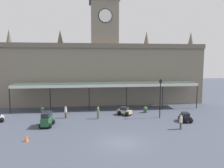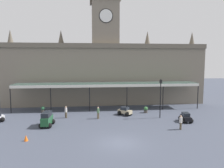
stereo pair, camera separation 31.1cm
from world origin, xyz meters
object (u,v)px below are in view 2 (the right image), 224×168
(planter_by_canopy, at_px, (146,110))
(traffic_cone, at_px, (26,138))
(victorian_lamppost, at_px, (160,94))
(planter_near_kerb, at_px, (43,109))
(car_green_van, at_px, (47,120))
(pedestrian_near_entrance, at_px, (181,122))
(pedestrian_crossing_forecourt, at_px, (98,112))
(car_black_sedan, at_px, (186,118))
(pedestrian_beside_cars, at_px, (66,111))
(car_beige_sedan, at_px, (125,112))

(planter_by_canopy, bearing_deg, traffic_cone, -146.15)
(victorian_lamppost, distance_m, planter_near_kerb, 17.89)
(victorian_lamppost, bearing_deg, car_green_van, -171.49)
(pedestrian_near_entrance, relative_size, planter_near_kerb, 1.74)
(car_green_van, xyz_separation_m, planter_near_kerb, (-2.02, 7.07, -0.32))
(pedestrian_crossing_forecourt, bearing_deg, planter_near_kerb, 152.29)
(car_green_van, xyz_separation_m, car_black_sedan, (17.71, 0.09, -0.30))
(victorian_lamppost, relative_size, planter_by_canopy, 5.69)
(pedestrian_near_entrance, bearing_deg, car_green_van, 169.60)
(pedestrian_beside_cars, distance_m, planter_by_canopy, 11.98)
(car_beige_sedan, xyz_separation_m, planter_near_kerb, (-12.35, 2.82, -0.01))
(pedestrian_near_entrance, height_order, planter_by_canopy, pedestrian_near_entrance)
(traffic_cone, bearing_deg, pedestrian_beside_cars, 70.02)
(pedestrian_crossing_forecourt, height_order, victorian_lamppost, victorian_lamppost)
(car_green_van, relative_size, pedestrian_beside_cars, 1.47)
(car_green_van, xyz_separation_m, pedestrian_near_entrance, (15.71, -2.88, 0.10))
(pedestrian_beside_cars, xyz_separation_m, planter_by_canopy, (11.86, 1.69, -0.42))
(pedestrian_beside_cars, distance_m, victorian_lamppost, 13.38)
(pedestrian_crossing_forecourt, distance_m, pedestrian_near_entrance, 10.90)
(car_black_sedan, xyz_separation_m, planter_near_kerb, (-19.73, 6.98, -0.01))
(pedestrian_crossing_forecourt, bearing_deg, car_black_sedan, -12.84)
(car_green_van, distance_m, pedestrian_near_entrance, 15.98)
(pedestrian_near_entrance, xyz_separation_m, planter_by_canopy, (-1.97, 8.15, -0.42))
(pedestrian_crossing_forecourt, distance_m, traffic_cone, 10.53)
(car_beige_sedan, xyz_separation_m, traffic_cone, (-11.46, -8.96, -0.19))
(car_beige_sedan, distance_m, traffic_cone, 14.55)
(car_black_sedan, bearing_deg, traffic_cone, -165.71)
(pedestrian_near_entrance, bearing_deg, car_beige_sedan, 127.00)
(car_green_van, distance_m, traffic_cone, 4.87)
(car_black_sedan, bearing_deg, planter_near_kerb, 160.51)
(traffic_cone, bearing_deg, planter_by_canopy, 33.85)
(car_black_sedan, relative_size, pedestrian_crossing_forecourt, 1.27)
(car_beige_sedan, distance_m, planter_near_kerb, 12.67)
(pedestrian_near_entrance, bearing_deg, planter_near_kerb, 150.68)
(pedestrian_crossing_forecourt, relative_size, victorian_lamppost, 0.31)
(planter_near_kerb, bearing_deg, planter_by_canopy, -6.54)
(victorian_lamppost, bearing_deg, pedestrian_near_entrance, -81.68)
(pedestrian_crossing_forecourt, bearing_deg, pedestrian_near_entrance, -30.71)
(car_black_sedan, relative_size, pedestrian_near_entrance, 1.27)
(car_beige_sedan, xyz_separation_m, planter_by_canopy, (3.41, 1.01, -0.01))
(pedestrian_beside_cars, xyz_separation_m, traffic_cone, (-3.01, -8.28, -0.60))
(car_black_sedan, bearing_deg, planter_by_canopy, 127.53)
(car_green_van, height_order, pedestrian_beside_cars, car_green_van)
(car_green_van, relative_size, car_black_sedan, 1.16)
(pedestrian_near_entrance, bearing_deg, planter_by_canopy, 103.61)
(planter_near_kerb, bearing_deg, car_beige_sedan, -12.86)
(pedestrian_near_entrance, height_order, pedestrian_beside_cars, same)
(car_green_van, xyz_separation_m, traffic_cone, (-1.13, -4.71, -0.50))
(pedestrian_crossing_forecourt, distance_m, planter_by_canopy, 7.84)
(car_black_sedan, distance_m, traffic_cone, 19.45)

